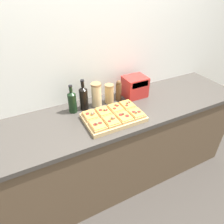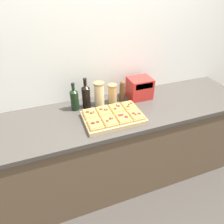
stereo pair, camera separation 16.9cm
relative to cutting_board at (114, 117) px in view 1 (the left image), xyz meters
The scene contains 18 objects.
ground_plane 0.97m from the cutting_board, 71.52° to the right, with size 12.00×12.00×0.00m, color #3D3833.
wall_back 0.56m from the cutting_board, 81.46° to the left, with size 6.00×0.06×2.50m.
kitchen_counter 0.50m from the cutting_board, 57.75° to the left, with size 2.63×0.67×0.92m.
cutting_board is the anchor object (origin of this frame).
pizza_slice_back_left 0.20m from the cutting_board, 157.28° to the left, with size 0.11×0.14×0.05m.
pizza_slice_back_midleft 0.10m from the cutting_board, 128.23° to the left, with size 0.11×0.14×0.05m.
pizza_slice_back_midright 0.10m from the cutting_board, 51.77° to the left, with size 0.11×0.14×0.05m.
pizza_slice_back_right 0.20m from the cutting_board, 22.88° to the left, with size 0.11×0.14×0.05m.
pizza_slice_front_left 0.20m from the cutting_board, 157.07° to the right, with size 0.11×0.14×0.05m.
pizza_slice_front_midleft 0.10m from the cutting_board, 128.11° to the right, with size 0.11×0.14×0.05m.
pizza_slice_front_midright 0.10m from the cutting_board, 51.45° to the right, with size 0.11×0.14×0.05m.
pizza_slice_front_right 0.20m from the cutting_board, 23.00° to the right, with size 0.11×0.14×0.05m.
olive_oil_bottle 0.39m from the cutting_board, 134.96° to the left, with size 0.07×0.07×0.26m.
wine_bottle 0.33m from the cutting_board, 121.04° to the left, with size 0.08×0.08×0.29m.
grain_jar_tall 0.29m from the cutting_board, 97.95° to the left, with size 0.09×0.09×0.23m.
grain_jar_short 0.29m from the cutting_board, 70.97° to the left, with size 0.09×0.09×0.19m.
pepper_mill 0.34m from the cutting_board, 54.33° to the left, with size 0.06×0.06×0.21m.
toaster_oven 0.47m from the cutting_board, 35.44° to the left, with size 0.25×0.19×0.20m.
Camera 1 is at (-0.71, -1.01, 1.93)m, focal length 32.00 mm.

